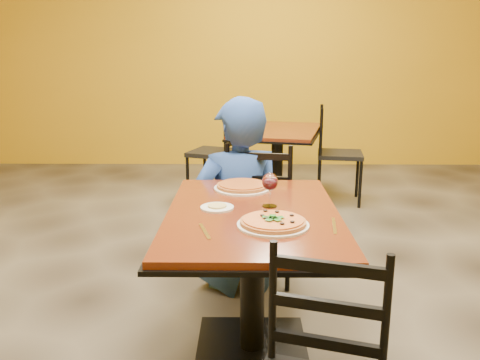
{
  "coord_description": "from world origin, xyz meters",
  "views": [
    {
      "loc": [
        -0.04,
        -2.72,
        1.46
      ],
      "look_at": [
        -0.06,
        -0.3,
        0.85
      ],
      "focal_mm": 37.01,
      "sensor_mm": 36.0,
      "label": 1
    }
  ],
  "objects_px": {
    "chair_second_left": "(214,153)",
    "plate_far": "(242,188)",
    "pizza_main": "(273,221)",
    "chair_main_far": "(262,210)",
    "plate_main": "(273,225)",
    "side_plate": "(217,208)",
    "table_second": "(277,148)",
    "pizza_far": "(242,185)",
    "wine_glass": "(270,188)",
    "table_main": "(253,249)",
    "chair_second_right": "(340,155)",
    "diner": "(238,194)"
  },
  "relations": [
    {
      "from": "chair_second_left",
      "to": "plate_far",
      "type": "height_order",
      "value": "chair_second_left"
    },
    {
      "from": "pizza_main",
      "to": "chair_main_far",
      "type": "bearing_deg",
      "value": 90.47
    },
    {
      "from": "plate_main",
      "to": "side_plate",
      "type": "height_order",
      "value": "same"
    },
    {
      "from": "table_second",
      "to": "side_plate",
      "type": "bearing_deg",
      "value": -99.77
    },
    {
      "from": "pizza_far",
      "to": "wine_glass",
      "type": "xyz_separation_m",
      "value": [
        0.13,
        -0.32,
        0.07
      ]
    },
    {
      "from": "side_plate",
      "to": "wine_glass",
      "type": "xyz_separation_m",
      "value": [
        0.25,
        0.04,
        0.08
      ]
    },
    {
      "from": "table_main",
      "to": "plate_main",
      "type": "distance_m",
      "value": 0.3
    },
    {
      "from": "chair_second_left",
      "to": "wine_glass",
      "type": "xyz_separation_m",
      "value": [
        0.43,
        -2.63,
        0.34
      ]
    },
    {
      "from": "table_main",
      "to": "plate_main",
      "type": "xyz_separation_m",
      "value": [
        0.08,
        -0.21,
        0.2
      ]
    },
    {
      "from": "chair_second_left",
      "to": "plate_main",
      "type": "xyz_separation_m",
      "value": [
        0.43,
        -2.91,
        0.25
      ]
    },
    {
      "from": "table_main",
      "to": "table_second",
      "type": "bearing_deg",
      "value": 83.89
    },
    {
      "from": "plate_main",
      "to": "pizza_main",
      "type": "relative_size",
      "value": 1.09
    },
    {
      "from": "chair_second_right",
      "to": "diner",
      "type": "bearing_deg",
      "value": 160.62
    },
    {
      "from": "chair_main_far",
      "to": "pizza_main",
      "type": "relative_size",
      "value": 3.32
    },
    {
      "from": "side_plate",
      "to": "diner",
      "type": "bearing_deg",
      "value": 83.22
    },
    {
      "from": "chair_second_left",
      "to": "side_plate",
      "type": "relative_size",
      "value": 6.28
    },
    {
      "from": "table_main",
      "to": "pizza_main",
      "type": "height_order",
      "value": "pizza_main"
    },
    {
      "from": "diner",
      "to": "pizza_far",
      "type": "distance_m",
      "value": 0.43
    },
    {
      "from": "chair_second_left",
      "to": "pizza_far",
      "type": "height_order",
      "value": "chair_second_left"
    },
    {
      "from": "diner",
      "to": "plate_main",
      "type": "bearing_deg",
      "value": 81.94
    },
    {
      "from": "chair_main_far",
      "to": "pizza_far",
      "type": "xyz_separation_m",
      "value": [
        -0.13,
        -0.5,
        0.3
      ]
    },
    {
      "from": "chair_second_left",
      "to": "wine_glass",
      "type": "height_order",
      "value": "chair_second_left"
    },
    {
      "from": "table_second",
      "to": "diner",
      "type": "distance_m",
      "value": 1.95
    },
    {
      "from": "table_second",
      "to": "pizza_main",
      "type": "bearing_deg",
      "value": -94.04
    },
    {
      "from": "diner",
      "to": "table_second",
      "type": "bearing_deg",
      "value": -118.29
    },
    {
      "from": "pizza_main",
      "to": "plate_far",
      "type": "height_order",
      "value": "pizza_main"
    },
    {
      "from": "plate_far",
      "to": "diner",
      "type": "bearing_deg",
      "value": 94.23
    },
    {
      "from": "table_second",
      "to": "wine_glass",
      "type": "distance_m",
      "value": 2.65
    },
    {
      "from": "table_main",
      "to": "pizza_main",
      "type": "bearing_deg",
      "value": -68.48
    },
    {
      "from": "pizza_main",
      "to": "plate_far",
      "type": "xyz_separation_m",
      "value": [
        -0.13,
        0.61,
        -0.02
      ]
    },
    {
      "from": "table_second",
      "to": "side_plate",
      "type": "height_order",
      "value": "side_plate"
    },
    {
      "from": "plate_far",
      "to": "wine_glass",
      "type": "xyz_separation_m",
      "value": [
        0.13,
        -0.32,
        0.08
      ]
    },
    {
      "from": "pizza_far",
      "to": "chair_second_left",
      "type": "bearing_deg",
      "value": 97.31
    },
    {
      "from": "plate_main",
      "to": "chair_main_far",
      "type": "bearing_deg",
      "value": 90.47
    },
    {
      "from": "diner",
      "to": "chair_second_left",
      "type": "bearing_deg",
      "value": -99.41
    },
    {
      "from": "plate_main",
      "to": "pizza_far",
      "type": "xyz_separation_m",
      "value": [
        -0.13,
        0.61,
        0.02
      ]
    },
    {
      "from": "table_main",
      "to": "chair_second_right",
      "type": "bearing_deg",
      "value": 71.09
    },
    {
      "from": "chair_second_left",
      "to": "chair_second_right",
      "type": "bearing_deg",
      "value": 110.12
    },
    {
      "from": "table_main",
      "to": "wine_glass",
      "type": "distance_m",
      "value": 0.3
    },
    {
      "from": "chair_main_far",
      "to": "chair_second_right",
      "type": "distance_m",
      "value": 1.99
    },
    {
      "from": "diner",
      "to": "plate_far",
      "type": "relative_size",
      "value": 3.95
    },
    {
      "from": "chair_second_left",
      "to": "pizza_main",
      "type": "distance_m",
      "value": 2.96
    },
    {
      "from": "plate_main",
      "to": "side_plate",
      "type": "bearing_deg",
      "value": 135.65
    },
    {
      "from": "diner",
      "to": "pizza_far",
      "type": "bearing_deg",
      "value": 76.87
    },
    {
      "from": "chair_second_left",
      "to": "table_main",
      "type": "bearing_deg",
      "value": 27.45
    },
    {
      "from": "plate_far",
      "to": "pizza_far",
      "type": "distance_m",
      "value": 0.02
    },
    {
      "from": "chair_second_left",
      "to": "pizza_far",
      "type": "relative_size",
      "value": 3.59
    },
    {
      "from": "chair_second_right",
      "to": "pizza_far",
      "type": "height_order",
      "value": "chair_second_right"
    },
    {
      "from": "plate_main",
      "to": "chair_second_right",
      "type": "bearing_deg",
      "value": 73.88
    },
    {
      "from": "table_second",
      "to": "chair_second_right",
      "type": "bearing_deg",
      "value": 0.0
    }
  ]
}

